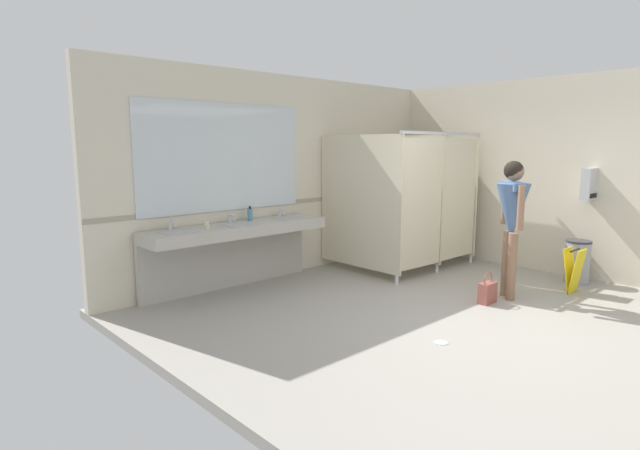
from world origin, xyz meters
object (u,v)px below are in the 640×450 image
at_px(person_standing, 512,212).
at_px(wet_floor_sign, 573,270).
at_px(paper_towel_dispenser_upper, 590,184).
at_px(handbag, 487,292).
at_px(paper_cup, 206,225).
at_px(soap_dispenser, 250,214).
at_px(trash_bin, 577,262).

relative_size(person_standing, wet_floor_sign, 2.96).
height_order(paper_towel_dispenser_upper, handbag, paper_towel_dispenser_upper).
bearing_deg(handbag, paper_cup, 134.10).
bearing_deg(paper_cup, wet_floor_sign, -39.59).
bearing_deg(handbag, paper_towel_dispenser_upper, -10.35).
height_order(soap_dispenser, paper_cup, soap_dispenser).
height_order(soap_dispenser, wet_floor_sign, soap_dispenser).
height_order(paper_towel_dispenser_upper, paper_cup, paper_towel_dispenser_upper).
bearing_deg(trash_bin, soap_dispenser, 137.78).
bearing_deg(person_standing, paper_cup, 137.93).
height_order(person_standing, handbag, person_standing).
xyz_separation_m(paper_towel_dispenser_upper, wet_floor_sign, (-0.79, -0.15, -1.05)).
bearing_deg(wet_floor_sign, person_standing, 150.28).
xyz_separation_m(person_standing, soap_dispenser, (-1.96, 2.69, -0.12)).
xyz_separation_m(trash_bin, wet_floor_sign, (-0.54, -0.15, -0.00)).
relative_size(paper_towel_dispenser_upper, soap_dispenser, 2.27).
bearing_deg(trash_bin, paper_towel_dispenser_upper, -0.11).
xyz_separation_m(person_standing, wet_floor_sign, (0.81, -0.46, -0.78)).
distance_m(paper_towel_dispenser_upper, person_standing, 1.65).
bearing_deg(handbag, person_standing, -7.57).
relative_size(paper_towel_dispenser_upper, trash_bin, 0.73).
bearing_deg(person_standing, trash_bin, -12.95).
bearing_deg(paper_towel_dispenser_upper, soap_dispenser, 139.82).
xyz_separation_m(trash_bin, paper_cup, (-4.10, 2.79, 0.63)).
relative_size(paper_towel_dispenser_upper, handbag, 1.13).
xyz_separation_m(person_standing, paper_cup, (-2.75, 2.48, -0.15)).
height_order(trash_bin, handbag, trash_bin).
bearing_deg(trash_bin, person_standing, 167.05).
bearing_deg(soap_dispenser, person_standing, -53.98).
bearing_deg(paper_cup, paper_towel_dispenser_upper, -32.70).
xyz_separation_m(paper_towel_dispenser_upper, soap_dispenser, (-3.56, 3.00, -0.39)).
relative_size(trash_bin, handbag, 1.54).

